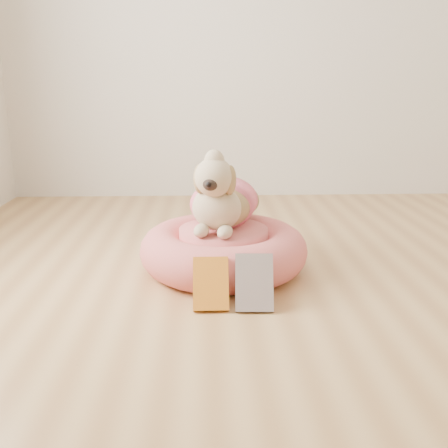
{
  "coord_description": "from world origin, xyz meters",
  "views": [
    {
      "loc": [
        -0.58,
        -1.47,
        0.81
      ],
      "look_at": [
        -0.5,
        0.62,
        0.23
      ],
      "focal_mm": 40.0,
      "sensor_mm": 36.0,
      "label": 1
    }
  ],
  "objects_px": {
    "pet_bed": "(224,250)",
    "dog": "(222,187)",
    "book_white": "(254,283)",
    "book_yellow": "(211,284)"
  },
  "relations": [
    {
      "from": "dog",
      "to": "book_white",
      "type": "relative_size",
      "value": 2.33
    },
    {
      "from": "book_yellow",
      "to": "pet_bed",
      "type": "bearing_deg",
      "value": 81.1
    },
    {
      "from": "pet_bed",
      "to": "book_white",
      "type": "height_order",
      "value": "book_white"
    },
    {
      "from": "pet_bed",
      "to": "dog",
      "type": "bearing_deg",
      "value": 105.65
    },
    {
      "from": "book_yellow",
      "to": "book_white",
      "type": "height_order",
      "value": "book_white"
    },
    {
      "from": "pet_bed",
      "to": "dog",
      "type": "distance_m",
      "value": 0.29
    },
    {
      "from": "book_white",
      "to": "pet_bed",
      "type": "bearing_deg",
      "value": 106.06
    },
    {
      "from": "dog",
      "to": "book_yellow",
      "type": "bearing_deg",
      "value": -83.1
    },
    {
      "from": "pet_bed",
      "to": "book_yellow",
      "type": "xyz_separation_m",
      "value": [
        -0.06,
        -0.4,
        -0.0
      ]
    },
    {
      "from": "dog",
      "to": "book_white",
      "type": "xyz_separation_m",
      "value": [
        0.11,
        -0.43,
        -0.28
      ]
    }
  ]
}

